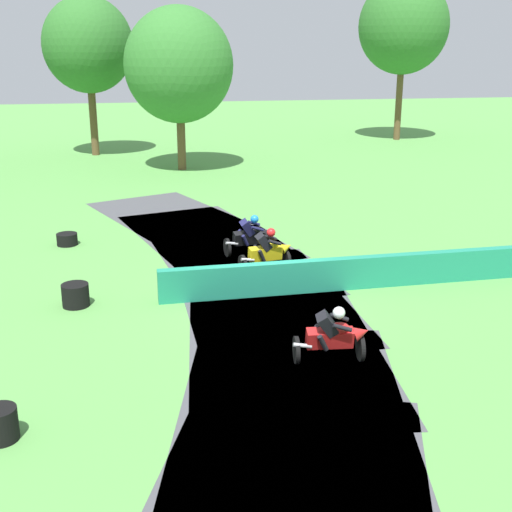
# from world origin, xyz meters

# --- Properties ---
(ground_plane) EXTENTS (120.00, 120.00, 0.00)m
(ground_plane) POSITION_xyz_m (0.00, 0.00, 0.00)
(ground_plane) COLOR #569947
(track_asphalt) EXTENTS (7.96, 26.94, 0.01)m
(track_asphalt) POSITION_xyz_m (-0.77, -0.03, 0.00)
(track_asphalt) COLOR #47474C
(track_asphalt) RESTS_ON ground
(safety_barrier) EXTENTS (15.74, 1.00, 0.90)m
(safety_barrier) POSITION_xyz_m (5.05, 0.22, 0.45)
(safety_barrier) COLOR #1E8466
(safety_barrier) RESTS_ON ground
(motorcycle_lead_red) EXTENTS (1.70, 0.84, 1.43)m
(motorcycle_lead_red) POSITION_xyz_m (0.79, -4.24, 0.65)
(motorcycle_lead_red) COLOR black
(motorcycle_lead_red) RESTS_ON ground
(motorcycle_chase_yellow) EXTENTS (1.70, 0.98, 1.42)m
(motorcycle_chase_yellow) POSITION_xyz_m (0.48, 1.85, 0.66)
(motorcycle_chase_yellow) COLOR black
(motorcycle_chase_yellow) RESTS_ON ground
(motorcycle_trailing_black) EXTENTS (1.70, 0.98, 1.43)m
(motorcycle_trailing_black) POSITION_xyz_m (0.26, 3.61, 0.64)
(motorcycle_trailing_black) COLOR black
(motorcycle_trailing_black) RESTS_ON ground
(tire_stack_near) EXTENTS (0.61, 0.61, 0.60)m
(tire_stack_near) POSITION_xyz_m (-5.68, -6.13, 0.30)
(tire_stack_near) COLOR black
(tire_stack_near) RESTS_ON ground
(tire_stack_mid_a) EXTENTS (0.70, 0.70, 0.60)m
(tire_stack_mid_a) POSITION_xyz_m (-4.94, 0.01, 0.30)
(tire_stack_mid_a) COLOR black
(tire_stack_mid_a) RESTS_ON ground
(tire_stack_mid_b) EXTENTS (0.69, 0.69, 0.40)m
(tire_stack_mid_b) POSITION_xyz_m (-5.72, 5.70, 0.20)
(tire_stack_mid_b) COLOR black
(tire_stack_mid_b) RESTS_ON ground
(tree_far_left) EXTENTS (5.17, 5.17, 9.05)m
(tree_far_left) POSITION_xyz_m (-5.91, 24.68, 6.31)
(tree_far_left) COLOR brown
(tree_far_left) RESTS_ON ground
(tree_far_right) EXTENTS (5.94, 5.94, 10.59)m
(tree_far_right) POSITION_xyz_m (14.33, 27.97, 7.45)
(tree_far_right) COLOR brown
(tree_far_right) RESTS_ON ground
(tree_behind_barrier) EXTENTS (5.59, 5.59, 8.32)m
(tree_behind_barrier) POSITION_xyz_m (-1.05, 19.06, 5.38)
(tree_behind_barrier) COLOR brown
(tree_behind_barrier) RESTS_ON ground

